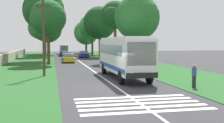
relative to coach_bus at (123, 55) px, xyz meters
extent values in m
plane|color=#333335|center=(-4.40, 1.80, -2.15)|extent=(160.00, 160.00, 0.00)
cube|color=#235623|center=(10.60, 10.00, -2.13)|extent=(120.00, 8.00, 0.04)
cube|color=#235623|center=(10.60, -6.40, -2.13)|extent=(120.00, 8.00, 0.04)
cube|color=silver|center=(10.60, 1.80, -2.14)|extent=(110.00, 0.16, 0.01)
cube|color=white|center=(-0.03, 0.00, -0.05)|extent=(11.00, 2.50, 2.90)
cube|color=slate|center=(0.27, 0.00, 0.48)|extent=(9.68, 2.54, 0.85)
cube|color=slate|center=(-5.49, 0.00, 0.30)|extent=(0.08, 2.20, 1.74)
cube|color=#1E4C9E|center=(-0.03, 0.00, -1.05)|extent=(10.78, 2.53, 0.36)
cube|color=white|center=(-0.03, 0.00, 1.49)|extent=(10.56, 2.30, 0.18)
cube|color=black|center=(-5.61, 0.00, -1.28)|extent=(0.16, 2.40, 0.40)
sphere|color=#F2EDCC|center=(-5.55, 0.80, -1.15)|extent=(0.24, 0.24, 0.24)
sphere|color=#F2EDCC|center=(-5.55, -0.81, -1.15)|extent=(0.24, 0.24, 0.24)
cylinder|color=black|center=(-3.93, 1.15, -1.60)|extent=(1.10, 0.32, 1.10)
cylinder|color=black|center=(3.47, 1.15, -1.60)|extent=(1.10, 0.32, 1.10)
cylinder|color=black|center=(-3.93, -1.15, -1.60)|extent=(1.10, 0.32, 1.10)
cylinder|color=black|center=(3.47, -1.15, -1.60)|extent=(1.10, 0.32, 1.10)
cube|color=silver|center=(-12.54, 1.80, -2.14)|extent=(0.45, 6.80, 0.01)
cube|color=silver|center=(-11.64, 1.80, -2.14)|extent=(0.45, 6.80, 0.01)
cube|color=silver|center=(-10.74, 1.80, -2.14)|extent=(0.45, 6.80, 0.01)
cube|color=silver|center=(-9.84, 1.80, -2.14)|extent=(0.45, 6.80, 0.01)
cube|color=silver|center=(-8.94, 1.80, -2.14)|extent=(0.45, 6.80, 0.01)
cube|color=gold|center=(20.95, 3.77, -1.62)|extent=(4.30, 1.75, 0.70)
cube|color=slate|center=(20.85, 3.77, -0.99)|extent=(2.00, 1.61, 0.55)
cylinder|color=black|center=(19.60, 4.55, -1.83)|extent=(0.64, 0.22, 0.64)
cylinder|color=black|center=(22.30, 4.55, -1.83)|extent=(0.64, 0.22, 0.64)
cylinder|color=black|center=(19.60, 2.99, -1.83)|extent=(0.64, 0.22, 0.64)
cylinder|color=black|center=(22.30, 2.99, -1.83)|extent=(0.64, 0.22, 0.64)
cube|color=navy|center=(28.91, 3.55, -1.62)|extent=(4.30, 1.75, 0.70)
cube|color=slate|center=(28.81, 3.55, -0.99)|extent=(2.00, 1.61, 0.55)
cylinder|color=black|center=(27.56, 4.33, -1.83)|extent=(0.64, 0.22, 0.64)
cylinder|color=black|center=(30.26, 4.33, -1.83)|extent=(0.64, 0.22, 0.64)
cylinder|color=black|center=(27.56, 2.77, -1.83)|extent=(0.64, 0.22, 0.64)
cylinder|color=black|center=(30.26, 2.77, -1.83)|extent=(0.64, 0.22, 0.64)
cube|color=navy|center=(34.75, -0.21, -1.62)|extent=(4.30, 1.75, 0.70)
cube|color=slate|center=(34.65, -0.21, -0.99)|extent=(2.00, 1.61, 0.55)
cylinder|color=black|center=(33.40, 0.57, -1.83)|extent=(0.64, 0.22, 0.64)
cylinder|color=black|center=(36.10, 0.57, -1.83)|extent=(0.64, 0.22, 0.64)
cylinder|color=black|center=(33.40, -0.99, -1.83)|extent=(0.64, 0.22, 0.64)
cylinder|color=black|center=(36.10, -0.99, -1.83)|extent=(0.64, 0.22, 0.64)
cube|color=navy|center=(41.33, 3.77, -1.62)|extent=(4.30, 1.75, 0.70)
cube|color=slate|center=(41.23, 3.77, -0.99)|extent=(2.00, 1.61, 0.55)
cylinder|color=black|center=(39.98, 4.55, -1.83)|extent=(0.64, 0.22, 0.64)
cylinder|color=black|center=(42.68, 4.55, -1.83)|extent=(0.64, 0.22, 0.64)
cylinder|color=black|center=(39.98, 2.99, -1.83)|extent=(0.64, 0.22, 0.64)
cylinder|color=black|center=(42.68, 2.99, -1.83)|extent=(0.64, 0.22, 0.64)
cube|color=silver|center=(50.61, 3.32, -0.67)|extent=(6.00, 2.10, 2.10)
cube|color=slate|center=(50.81, 3.32, -0.29)|extent=(5.04, 2.13, 0.70)
cube|color=slate|center=(47.64, 3.32, -0.46)|extent=(0.06, 1.76, 1.18)
cylinder|color=black|center=(48.71, 4.27, -1.77)|extent=(0.76, 0.24, 0.76)
cylinder|color=black|center=(52.51, 4.27, -1.77)|extent=(0.76, 0.24, 0.76)
cylinder|color=black|center=(48.71, 2.37, -1.77)|extent=(0.76, 0.24, 0.76)
cylinder|color=black|center=(52.51, 2.37, -1.77)|extent=(0.76, 0.24, 0.76)
cylinder|color=#4C3826|center=(16.97, 6.86, 0.56)|extent=(0.44, 0.44, 5.33)
sphere|color=#1E5623|center=(16.97, 6.86, 4.67)|extent=(5.24, 5.24, 5.24)
sphere|color=#1E5623|center=(18.54, 6.86, 4.27)|extent=(3.58, 3.58, 3.58)
sphere|color=#1E5623|center=(15.66, 7.65, 4.27)|extent=(3.27, 3.27, 3.27)
cylinder|color=#4C3826|center=(47.43, 7.25, 0.23)|extent=(0.45, 0.45, 4.66)
sphere|color=#286B2D|center=(47.43, 7.25, 4.43)|extent=(6.80, 6.80, 6.80)
sphere|color=#286B2D|center=(49.47, 7.25, 3.92)|extent=(3.84, 3.84, 3.84)
sphere|color=#286B2D|center=(45.73, 8.27, 3.92)|extent=(5.08, 5.08, 5.08)
cylinder|color=brown|center=(38.76, 8.01, 0.40)|extent=(0.39, 0.39, 5.00)
sphere|color=#286B2D|center=(38.76, 8.01, 4.64)|extent=(6.34, 6.34, 6.34)
sphere|color=#286B2D|center=(40.67, 8.01, 4.16)|extent=(4.67, 4.67, 4.67)
sphere|color=#286B2D|center=(37.18, 8.96, 4.16)|extent=(4.74, 4.74, 4.74)
cylinder|color=#4C3826|center=(56.31, 8.09, 1.08)|extent=(0.40, 0.40, 6.38)
sphere|color=#19471E|center=(56.31, 8.09, 6.24)|extent=(7.15, 7.15, 7.15)
sphere|color=#19471E|center=(58.46, 8.09, 5.70)|extent=(4.80, 4.80, 4.80)
sphere|color=#19471E|center=(54.52, 9.17, 5.70)|extent=(5.18, 5.18, 5.18)
cylinder|color=brown|center=(25.76, 7.70, 1.31)|extent=(0.51, 0.51, 6.83)
sphere|color=#19471E|center=(25.76, 7.70, 6.71)|extent=(7.21, 7.21, 7.21)
sphere|color=#19471E|center=(27.92, 7.70, 6.16)|extent=(4.02, 4.02, 4.02)
sphere|color=#19471E|center=(23.96, 8.79, 6.16)|extent=(4.31, 4.31, 4.31)
cylinder|color=#4C3826|center=(46.98, -3.82, 0.58)|extent=(0.51, 0.51, 5.38)
sphere|color=#337A38|center=(46.98, -3.82, 5.11)|extent=(6.66, 6.66, 6.66)
sphere|color=#337A38|center=(48.97, -3.82, 4.61)|extent=(4.53, 4.53, 4.53)
sphere|color=#337A38|center=(45.31, -2.82, 4.61)|extent=(4.85, 4.85, 4.85)
cylinder|color=#4C3826|center=(58.40, -3.61, -0.06)|extent=(0.59, 0.59, 4.08)
sphere|color=#337A38|center=(58.40, -3.61, 3.96)|extent=(7.20, 7.20, 7.20)
sphere|color=#337A38|center=(60.56, -3.61, 3.42)|extent=(4.37, 4.37, 4.37)
sphere|color=#337A38|center=(56.60, -2.53, 3.42)|extent=(3.98, 3.98, 3.98)
cylinder|color=#3D2D1E|center=(9.46, -4.25, 0.28)|extent=(0.46, 0.46, 4.78)
sphere|color=#286B2D|center=(9.46, -4.25, 4.25)|extent=(5.73, 5.73, 5.73)
sphere|color=#286B2D|center=(11.18, -4.25, 3.82)|extent=(4.02, 4.02, 4.02)
sphere|color=#286B2D|center=(8.03, -3.39, 3.82)|extent=(3.63, 3.63, 3.63)
cylinder|color=brown|center=(36.00, -3.92, 0.64)|extent=(0.53, 0.53, 5.48)
sphere|color=#19471E|center=(36.00, -3.92, 5.36)|extent=(7.21, 7.21, 7.21)
sphere|color=#19471E|center=(38.16, -3.92, 4.82)|extent=(4.79, 4.79, 4.79)
sphere|color=#19471E|center=(34.20, -2.84, 4.82)|extent=(4.08, 4.08, 4.08)
cylinder|color=brown|center=(19.17, -3.59, 1.07)|extent=(0.45, 0.45, 6.35)
sphere|color=#19471E|center=(19.17, -3.59, 5.49)|extent=(4.52, 4.52, 4.52)
sphere|color=#19471E|center=(20.52, -3.59, 5.15)|extent=(2.50, 2.50, 2.50)
sphere|color=#19471E|center=(18.04, -2.91, 5.15)|extent=(3.18, 3.18, 3.18)
cylinder|color=#473828|center=(2.69, 7.15, 1.53)|extent=(0.24, 0.24, 7.27)
cube|color=#3D3326|center=(2.69, 7.15, 4.56)|extent=(0.12, 1.40, 0.12)
cube|color=#B2A893|center=(15.60, 13.40, -1.36)|extent=(70.00, 0.40, 1.48)
cylinder|color=#26262D|center=(-6.61, -3.59, -1.68)|extent=(0.28, 0.28, 0.85)
cylinder|color=#334C99|center=(-6.61, -3.59, -0.96)|extent=(0.34, 0.34, 0.60)
sphere|color=tan|center=(-6.61, -3.59, -0.54)|extent=(0.24, 0.24, 0.24)
camera|label=1|loc=(-24.99, 6.39, 1.15)|focal=45.09mm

